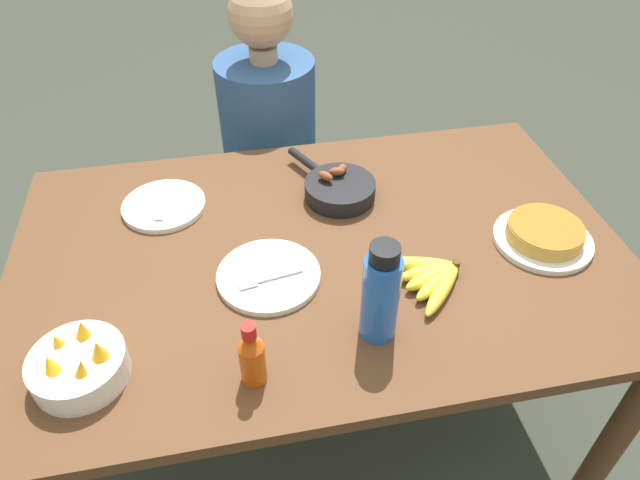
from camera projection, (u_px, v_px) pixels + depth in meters
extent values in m
plane|color=#383D33|center=(320.00, 410.00, 1.96)|extent=(14.00, 14.00, 0.00)
cube|color=brown|center=(320.00, 254.00, 1.47)|extent=(1.56, 0.99, 0.03)
cylinder|color=brown|center=(619.00, 433.00, 1.50)|extent=(0.07, 0.07, 0.72)
cylinder|color=brown|center=(88.00, 276.00, 1.94)|extent=(0.07, 0.07, 0.72)
cylinder|color=brown|center=(485.00, 224.00, 2.14)|extent=(0.07, 0.07, 0.72)
ellipsoid|color=yellow|center=(419.00, 265.00, 1.39)|extent=(0.20, 0.09, 0.04)
ellipsoid|color=yellow|center=(429.00, 272.00, 1.37)|extent=(0.16, 0.05, 0.04)
ellipsoid|color=yellow|center=(433.00, 277.00, 1.36)|extent=(0.16, 0.09, 0.04)
ellipsoid|color=yellow|center=(438.00, 282.00, 1.35)|extent=(0.15, 0.12, 0.04)
ellipsoid|color=yellow|center=(442.00, 289.00, 1.33)|extent=(0.15, 0.17, 0.04)
cylinder|color=#4C3819|center=(455.00, 267.00, 1.39)|extent=(0.02, 0.02, 0.04)
cylinder|color=black|center=(340.00, 196.00, 1.62)|extent=(0.20, 0.20, 0.01)
cylinder|color=black|center=(340.00, 189.00, 1.60)|extent=(0.20, 0.20, 0.04)
cylinder|color=black|center=(305.00, 160.00, 1.70)|extent=(0.08, 0.13, 0.02)
ellipsoid|color=brown|center=(342.00, 169.00, 1.62)|extent=(0.04, 0.04, 0.03)
ellipsoid|color=brown|center=(337.00, 172.00, 1.60)|extent=(0.05, 0.03, 0.03)
ellipsoid|color=brown|center=(325.00, 176.00, 1.58)|extent=(0.05, 0.06, 0.03)
cylinder|color=white|center=(542.00, 240.00, 1.47)|extent=(0.25, 0.25, 0.02)
cylinder|color=gold|center=(545.00, 232.00, 1.46)|extent=(0.19, 0.19, 0.04)
cylinder|color=#9F6624|center=(547.00, 226.00, 1.44)|extent=(0.19, 0.19, 0.00)
cylinder|color=white|center=(164.00, 206.00, 1.58)|extent=(0.23, 0.23, 0.02)
cylinder|color=#B2B2B7|center=(165.00, 198.00, 1.59)|extent=(0.02, 0.11, 0.01)
cube|color=#B2B2B7|center=(160.00, 215.00, 1.53)|extent=(0.03, 0.05, 0.00)
cylinder|color=white|center=(269.00, 276.00, 1.38)|extent=(0.25, 0.25, 0.02)
cylinder|color=#B2B2B7|center=(280.00, 277.00, 1.36)|extent=(0.11, 0.03, 0.01)
cube|color=#B2B2B7|center=(248.00, 285.00, 1.34)|extent=(0.05, 0.03, 0.00)
cylinder|color=white|center=(79.00, 367.00, 1.15)|extent=(0.19, 0.19, 0.06)
cone|color=#F4A819|center=(99.00, 351.00, 1.12)|extent=(0.05, 0.05, 0.05)
cone|color=#F4A819|center=(82.00, 330.00, 1.16)|extent=(0.05, 0.04, 0.05)
cone|color=#F4A819|center=(57.00, 341.00, 1.14)|extent=(0.04, 0.04, 0.04)
cone|color=#F4A819|center=(50.00, 364.00, 1.10)|extent=(0.05, 0.06, 0.05)
cone|color=#F4A819|center=(81.00, 368.00, 1.09)|extent=(0.05, 0.04, 0.05)
cylinder|color=blue|center=(380.00, 298.00, 1.19)|extent=(0.08, 0.08, 0.21)
cylinder|color=black|center=(385.00, 254.00, 1.10)|extent=(0.06, 0.06, 0.04)
cylinder|color=#C64C0F|center=(253.00, 363.00, 1.13)|extent=(0.05, 0.05, 0.10)
cone|color=#C64C0F|center=(250.00, 342.00, 1.09)|extent=(0.05, 0.05, 0.03)
cylinder|color=red|center=(249.00, 332.00, 1.07)|extent=(0.03, 0.03, 0.03)
cube|color=black|center=(275.00, 226.00, 2.35)|extent=(0.37, 0.37, 0.43)
cylinder|color=#2D5184|center=(268.00, 128.00, 2.05)|extent=(0.34, 0.34, 0.50)
cylinder|color=tan|center=(263.00, 54.00, 1.86)|extent=(0.09, 0.09, 0.05)
sphere|color=tan|center=(261.00, 14.00, 1.78)|extent=(0.21, 0.21, 0.21)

